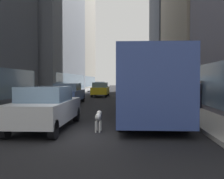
% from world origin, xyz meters
% --- Properties ---
extents(ground_plane, '(120.00, 120.00, 0.00)m').
position_xyz_m(ground_plane, '(0.00, 35.00, 0.00)').
color(ground_plane, black).
extents(sidewalk_left, '(2.40, 110.00, 0.15)m').
position_xyz_m(sidewalk_left, '(-5.70, 35.00, 0.07)').
color(sidewalk_left, gray).
rests_on(sidewalk_left, ground).
extents(sidewalk_right, '(2.40, 110.00, 0.15)m').
position_xyz_m(sidewalk_right, '(5.70, 35.00, 0.07)').
color(sidewalk_right, '#9E9991').
rests_on(sidewalk_right, ground).
extents(building_left_far, '(9.64, 22.22, 36.99)m').
position_xyz_m(building_left_far, '(-11.90, 56.35, 18.49)').
color(building_left_far, gray).
rests_on(building_left_far, ground).
extents(transit_bus, '(2.78, 11.53, 3.05)m').
position_xyz_m(transit_bus, '(2.80, 4.87, 1.78)').
color(transit_bus, '#33478C').
rests_on(transit_bus, ground).
extents(car_grey_wagon, '(1.91, 4.57, 1.62)m').
position_xyz_m(car_grey_wagon, '(1.20, 31.89, 0.83)').
color(car_grey_wagon, slate).
rests_on(car_grey_wagon, ground).
extents(car_yellow_taxi, '(1.76, 4.26, 1.62)m').
position_xyz_m(car_yellow_taxi, '(-1.20, 21.79, 0.82)').
color(car_yellow_taxi, yellow).
rests_on(car_yellow_taxi, ground).
extents(car_silver_sedan, '(1.76, 4.68, 1.62)m').
position_xyz_m(car_silver_sedan, '(-1.20, 0.94, 0.82)').
color(car_silver_sedan, '#B7BABF').
rests_on(car_silver_sedan, ground).
extents(car_blue_hatchback, '(1.93, 4.67, 1.62)m').
position_xyz_m(car_blue_hatchback, '(-2.80, 12.08, 0.83)').
color(car_blue_hatchback, '#4C6BB7').
rests_on(car_blue_hatchback, ground).
extents(car_white_van, '(1.72, 4.05, 1.62)m').
position_xyz_m(car_white_van, '(-2.80, 37.56, 0.82)').
color(car_white_van, silver).
rests_on(car_white_van, ground).
extents(dalmatian_dog, '(0.22, 0.96, 0.72)m').
position_xyz_m(dalmatian_dog, '(0.83, 0.56, 0.51)').
color(dalmatian_dog, white).
rests_on(dalmatian_dog, ground).
extents(pedestrian_with_handbag, '(0.45, 0.34, 1.69)m').
position_xyz_m(pedestrian_with_handbag, '(6.29, 7.79, 1.01)').
color(pedestrian_with_handbag, '#1E1E2D').
rests_on(pedestrian_with_handbag, sidewalk_right).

